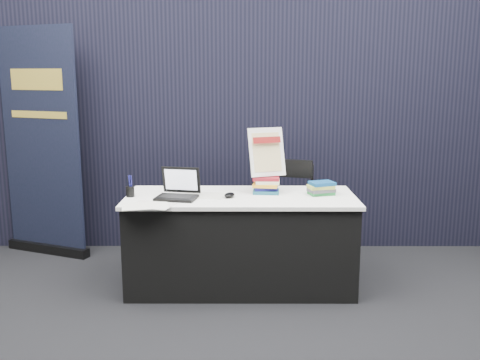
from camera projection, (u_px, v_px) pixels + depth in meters
The scene contains 15 objects.
floor at pixel (241, 315), 3.81m from camera, with size 8.00×8.00×0.00m, color black.
wall_back at pixel (241, 69), 7.39m from camera, with size 8.00×0.02×3.50m, color #A9A79F.
drape_partition at pixel (241, 126), 5.14m from camera, with size 6.00×0.08×2.40m, color black.
display_table at pixel (241, 241), 4.27m from camera, with size 1.80×0.75×0.75m.
laptop at pixel (177, 191), 4.10m from camera, with size 0.34×0.30×0.23m.
mouse at pixel (229, 195), 4.13m from camera, with size 0.07×0.12×0.04m, color black.
brochure_left at pixel (152, 205), 3.89m from camera, with size 0.31×0.22×0.00m, color silver.
brochure_mid at pixel (145, 206), 3.87m from camera, with size 0.33×0.23×0.00m, color white.
brochure_right at pixel (203, 195), 4.20m from camera, with size 0.32×0.23×0.00m, color silver.
pen_cup at pixel (130, 191), 4.15m from camera, with size 0.07×0.07×0.08m, color black.
book_stack_tall at pixel (267, 185), 4.28m from camera, with size 0.21×0.17×0.13m.
book_stack_short at pixel (321, 188), 4.21m from camera, with size 0.21×0.18×0.10m.
info_sign at pixel (267, 153), 4.25m from camera, with size 0.31×0.21×0.40m.
pullup_banner at pixel (42, 156), 4.98m from camera, with size 0.87×0.43×2.12m.
stacking_chair at pixel (291, 209), 4.72m from camera, with size 0.53×0.54×0.93m.
Camera 1 is at (0.00, -3.54, 1.69)m, focal length 40.00 mm.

